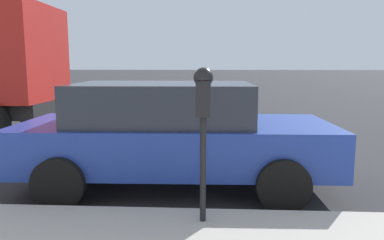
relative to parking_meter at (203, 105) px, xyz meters
name	(u,v)px	position (x,y,z in m)	size (l,w,h in m)	color
ground_plane	(170,168)	(2.51, 0.62, -1.34)	(220.00, 220.00, 0.00)	#2B2B2D
parking_meter	(203,105)	(0.00, 0.00, 0.00)	(0.21, 0.19, 1.52)	black
car_blue	(172,133)	(1.56, 0.48, -0.56)	(2.08, 4.32, 1.47)	navy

